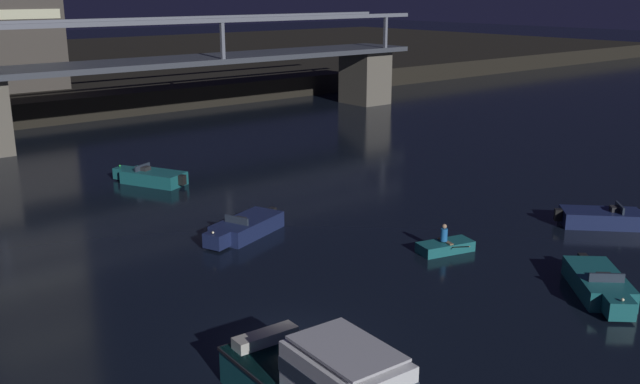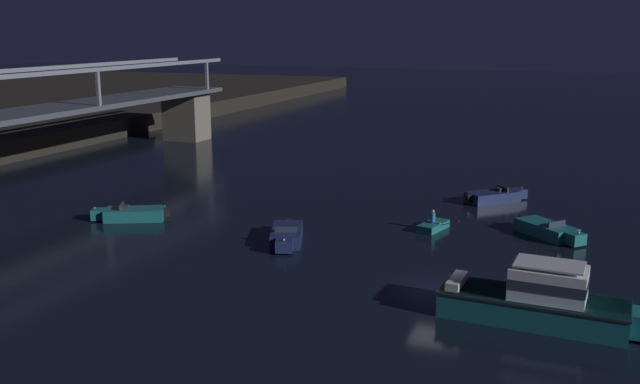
# 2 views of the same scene
# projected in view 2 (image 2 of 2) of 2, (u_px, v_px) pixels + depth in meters

# --- Properties ---
(ground_plane) EXTENTS (400.00, 400.00, 0.00)m
(ground_plane) POSITION_uv_depth(u_px,v_px,m) (438.00, 291.00, 35.00)
(ground_plane) COLOR black
(cabin_cruiser_near_left) EXTENTS (3.16, 9.25, 2.79)m
(cabin_cruiser_near_left) POSITION_uv_depth(u_px,v_px,m) (540.00, 300.00, 30.99)
(cabin_cruiser_near_left) COLOR #196066
(cabin_cruiser_near_left) RESTS_ON ground
(speedboat_near_center) EXTENTS (3.29, 4.99, 1.16)m
(speedboat_near_center) POSITION_uv_depth(u_px,v_px,m) (132.00, 214.00, 47.97)
(speedboat_near_center) COLOR #196066
(speedboat_near_center) RESTS_ON ground
(speedboat_near_right) EXTENTS (4.30, 4.47, 1.16)m
(speedboat_near_right) POSITION_uv_depth(u_px,v_px,m) (549.00, 230.00, 44.08)
(speedboat_near_right) COLOR #196066
(speedboat_near_right) RESTS_ON ground
(speedboat_mid_left) EXTENTS (5.11, 3.03, 1.16)m
(speedboat_mid_left) POSITION_uv_depth(u_px,v_px,m) (287.00, 235.00, 42.95)
(speedboat_mid_left) COLOR #19234C
(speedboat_mid_left) RESTS_ON ground
(speedboat_mid_center) EXTENTS (4.35, 4.43, 1.16)m
(speedboat_mid_center) POSITION_uv_depth(u_px,v_px,m) (495.00, 196.00, 53.04)
(speedboat_mid_center) COLOR #19234C
(speedboat_mid_center) RESTS_ON ground
(dinghy_with_paddler) EXTENTS (2.79, 2.62, 1.36)m
(dinghy_with_paddler) POSITION_uv_depth(u_px,v_px,m) (433.00, 226.00, 45.62)
(dinghy_with_paddler) COLOR #196066
(dinghy_with_paddler) RESTS_ON ground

